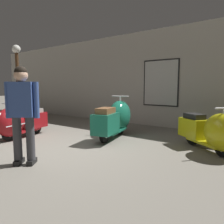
{
  "coord_description": "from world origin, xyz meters",
  "views": [
    {
      "loc": [
        3.62,
        -3.06,
        1.37
      ],
      "look_at": [
        0.32,
        1.37,
        0.73
      ],
      "focal_mm": 34.6,
      "sensor_mm": 36.0,
      "label": 1
    }
  ],
  "objects_px": {
    "scooter_0": "(18,122)",
    "scooter_1": "(116,118)",
    "visitor_0": "(22,109)",
    "scooter_2": "(212,132)",
    "lamppost": "(18,84)"
  },
  "relations": [
    {
      "from": "scooter_0",
      "to": "scooter_1",
      "type": "xyz_separation_m",
      "value": [
        1.96,
        1.72,
        0.07
      ]
    },
    {
      "from": "visitor_0",
      "to": "scooter_1",
      "type": "bearing_deg",
      "value": -37.51
    },
    {
      "from": "scooter_2",
      "to": "visitor_0",
      "type": "distance_m",
      "value": 3.74
    },
    {
      "from": "scooter_2",
      "to": "lamppost",
      "type": "height_order",
      "value": "lamppost"
    },
    {
      "from": "scooter_1",
      "to": "lamppost",
      "type": "bearing_deg",
      "value": 89.46
    },
    {
      "from": "scooter_2",
      "to": "visitor_0",
      "type": "height_order",
      "value": "visitor_0"
    },
    {
      "from": "lamppost",
      "to": "visitor_0",
      "type": "relative_size",
      "value": 1.59
    },
    {
      "from": "scooter_1",
      "to": "visitor_0",
      "type": "distance_m",
      "value": 2.76
    },
    {
      "from": "scooter_2",
      "to": "lamppost",
      "type": "relative_size",
      "value": 0.57
    },
    {
      "from": "scooter_1",
      "to": "visitor_0",
      "type": "height_order",
      "value": "visitor_0"
    },
    {
      "from": "scooter_1",
      "to": "scooter_2",
      "type": "relative_size",
      "value": 1.23
    },
    {
      "from": "scooter_0",
      "to": "visitor_0",
      "type": "xyz_separation_m",
      "value": [
        1.93,
        -1.0,
        0.56
      ]
    },
    {
      "from": "scooter_0",
      "to": "lamppost",
      "type": "distance_m",
      "value": 2.01
    },
    {
      "from": "lamppost",
      "to": "scooter_0",
      "type": "bearing_deg",
      "value": -31.28
    },
    {
      "from": "scooter_0",
      "to": "scooter_1",
      "type": "bearing_deg",
      "value": 118.84
    }
  ]
}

